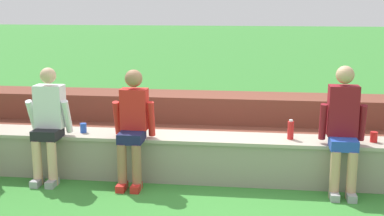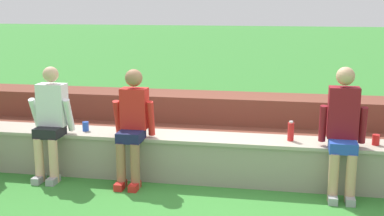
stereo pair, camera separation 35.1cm
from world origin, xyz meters
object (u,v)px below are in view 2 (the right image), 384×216
at_px(water_bottle_mid_left, 291,131).
at_px(person_right_of_center, 343,128).
at_px(person_center, 132,123).
at_px(person_left_of_center, 50,120).
at_px(plastic_cup_middle, 86,126).
at_px(plastic_cup_left_end, 376,140).

bearing_deg(water_bottle_mid_left, person_right_of_center, -22.54).
distance_m(person_center, water_bottle_mid_left, 1.87).
bearing_deg(person_left_of_center, person_center, 1.18).
height_order(person_center, plastic_cup_middle, person_center).
bearing_deg(person_center, person_right_of_center, 0.69).
distance_m(person_right_of_center, plastic_cup_middle, 3.11).
relative_size(person_center, person_right_of_center, 0.94).
bearing_deg(plastic_cup_middle, person_right_of_center, -3.96).
bearing_deg(plastic_cup_left_end, water_bottle_mid_left, 179.77).
bearing_deg(person_center, water_bottle_mid_left, 8.08).
xyz_separation_m(person_right_of_center, plastic_cup_left_end, (0.39, 0.23, -0.17)).
relative_size(water_bottle_mid_left, plastic_cup_left_end, 1.95).
distance_m(person_right_of_center, plastic_cup_left_end, 0.48).
xyz_separation_m(person_left_of_center, person_center, (1.03, 0.02, -0.00)).
xyz_separation_m(water_bottle_mid_left, plastic_cup_middle, (-2.54, -0.02, -0.05)).
bearing_deg(water_bottle_mid_left, person_center, -171.92).
height_order(water_bottle_mid_left, plastic_cup_middle, water_bottle_mid_left).
height_order(person_center, plastic_cup_left_end, person_center).
bearing_deg(plastic_cup_left_end, person_right_of_center, -149.63).
xyz_separation_m(plastic_cup_middle, plastic_cup_left_end, (3.49, 0.01, 0.00)).
distance_m(water_bottle_mid_left, plastic_cup_left_end, 0.95).
distance_m(person_center, plastic_cup_middle, 0.75).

